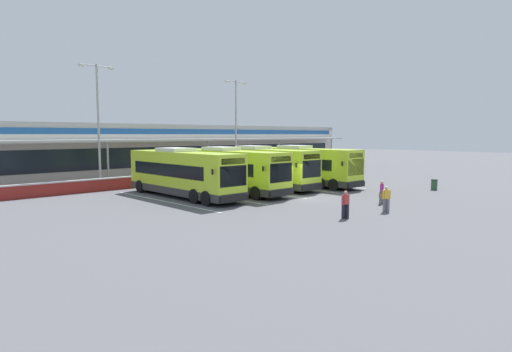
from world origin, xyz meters
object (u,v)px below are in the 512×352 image
pedestrian_in_dark_coat (345,204)px  lamp_post_west (98,118)px  pedestrian_child (386,198)px  coach_bus_right_centre (302,166)px  coach_bus_leftmost (183,174)px  litter_bin (434,185)px  coach_bus_left_centre (228,171)px  coach_bus_centre (260,168)px  pedestrian_with_handbag (382,192)px  lamp_post_centre (236,122)px

pedestrian_in_dark_coat → lamp_post_west: bearing=98.8°
pedestrian_child → coach_bus_right_centre: bearing=59.9°
coach_bus_leftmost → litter_bin: size_ratio=13.13×
pedestrian_in_dark_coat → lamp_post_west: (-3.67, 23.66, 5.42)m
coach_bus_left_centre → lamp_post_west: lamp_post_west is taller
coach_bus_centre → pedestrian_child: 14.68m
lamp_post_west → pedestrian_with_handbag: bearing=-66.0°
coach_bus_leftmost → pedestrian_with_handbag: (7.96, -12.43, -0.93)m
lamp_post_centre → coach_bus_left_centre: bearing=-134.5°
pedestrian_in_dark_coat → lamp_post_centre: bearing=61.6°
coach_bus_centre → coach_bus_right_centre: bearing=-19.8°
lamp_post_west → pedestrian_child: bearing=-73.3°
coach_bus_right_centre → coach_bus_left_centre: bearing=173.6°
coach_bus_right_centre → lamp_post_centre: (1.68, 11.26, 4.50)m
lamp_post_west → litter_bin: lamp_post_west is taller
coach_bus_leftmost → pedestrian_child: (5.26, -14.24, -0.91)m
pedestrian_child → litter_bin: (12.75, 2.34, -0.41)m
pedestrian_with_handbag → lamp_post_west: size_ratio=0.15×
pedestrian_with_handbag → lamp_post_west: lamp_post_west is taller
coach_bus_left_centre → coach_bus_centre: (4.31, 0.55, 0.00)m
coach_bus_centre → lamp_post_west: (-10.53, 9.97, 4.50)m
coach_bus_left_centre → coach_bus_right_centre: size_ratio=1.00×
coach_bus_right_centre → coach_bus_leftmost: bearing=173.5°
coach_bus_right_centre → lamp_post_west: lamp_post_west is taller
coach_bus_left_centre → pedestrian_in_dark_coat: (-2.55, -13.14, -0.91)m
coach_bus_right_centre → pedestrian_with_handbag: bearing=-113.2°
coach_bus_centre → lamp_post_west: bearing=136.6°
coach_bus_leftmost → coach_bus_left_centre: bearing=-6.7°
lamp_post_west → lamp_post_centre: bearing=-0.7°
coach_bus_left_centre → pedestrian_in_dark_coat: coach_bus_left_centre is taller
coach_bus_left_centre → pedestrian_with_handbag: coach_bus_left_centre is taller
coach_bus_leftmost → coach_bus_right_centre: size_ratio=1.00×
lamp_post_west → litter_bin: bearing=-47.6°
coach_bus_leftmost → litter_bin: coach_bus_leftmost is taller
pedestrian_in_dark_coat → pedestrian_child: same height
coach_bus_leftmost → coach_bus_centre: (8.51, 0.05, 0.00)m
litter_bin → pedestrian_with_handbag: bearing=-177.0°
pedestrian_in_dark_coat → litter_bin: size_ratio=1.74×
pedestrian_with_handbag → coach_bus_left_centre: bearing=107.5°
lamp_post_west → lamp_post_centre: (16.36, -0.20, 0.00)m
coach_bus_right_centre → pedestrian_in_dark_coat: coach_bus_right_centre is taller
coach_bus_leftmost → pedestrian_child: bearing=-69.7°
lamp_post_centre → litter_bin: 22.78m
litter_bin → lamp_post_west: bearing=132.4°
coach_bus_left_centre → pedestrian_child: size_ratio=7.54×
coach_bus_right_centre → lamp_post_west: (-14.69, 11.46, 4.50)m
pedestrian_with_handbag → lamp_post_centre: (6.38, 22.25, 5.43)m
pedestrian_in_dark_coat → coach_bus_left_centre: bearing=79.0°
coach_bus_leftmost → pedestrian_child: 15.21m
coach_bus_right_centre → litter_bin: bearing=-62.9°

